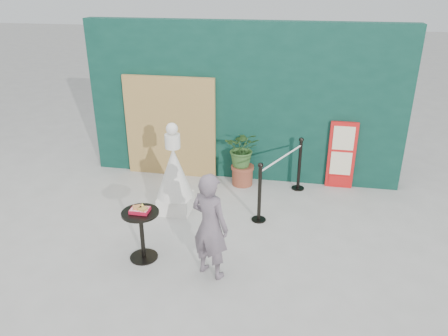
% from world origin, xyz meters
% --- Properties ---
extents(ground, '(60.00, 60.00, 0.00)m').
position_xyz_m(ground, '(0.00, 0.00, 0.00)').
color(ground, '#ADAAA5').
rests_on(ground, ground).
extents(back_wall, '(6.00, 0.30, 3.00)m').
position_xyz_m(back_wall, '(0.00, 3.15, 1.50)').
color(back_wall, '#0A3027').
rests_on(back_wall, ground).
extents(bamboo_fence, '(1.80, 0.08, 2.00)m').
position_xyz_m(bamboo_fence, '(-1.40, 2.94, 1.00)').
color(bamboo_fence, tan).
rests_on(bamboo_fence, ground).
extents(woman, '(0.64, 0.55, 1.49)m').
position_xyz_m(woman, '(0.06, -0.10, 0.75)').
color(woman, slate).
rests_on(woman, ground).
extents(menu_board, '(0.50, 0.07, 1.30)m').
position_xyz_m(menu_board, '(1.90, 2.95, 0.65)').
color(menu_board, red).
rests_on(menu_board, ground).
extents(statue, '(0.62, 0.62, 1.58)m').
position_xyz_m(statue, '(-0.90, 1.49, 0.65)').
color(statue, silver).
rests_on(statue, ground).
extents(cafe_table, '(0.52, 0.52, 0.75)m').
position_xyz_m(cafe_table, '(-0.96, 0.08, 0.50)').
color(cafe_table, black).
rests_on(cafe_table, ground).
extents(food_basket, '(0.26, 0.19, 0.11)m').
position_xyz_m(food_basket, '(-0.96, 0.08, 0.79)').
color(food_basket, '#B7132F').
rests_on(food_basket, cafe_table).
extents(planter, '(0.65, 0.56, 1.11)m').
position_xyz_m(planter, '(0.07, 2.73, 0.64)').
color(planter, brown).
rests_on(planter, ground).
extents(stanchion_barrier, '(0.84, 1.54, 1.03)m').
position_xyz_m(stanchion_barrier, '(0.84, 2.08, 0.49)').
color(stanchion_barrier, black).
rests_on(stanchion_barrier, ground).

